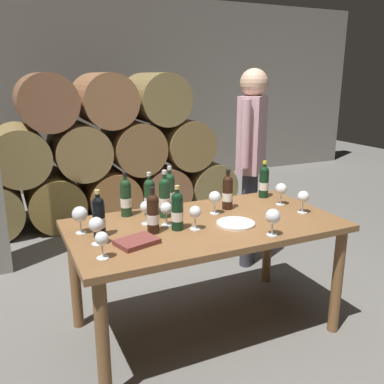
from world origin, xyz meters
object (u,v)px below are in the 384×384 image
wine_glass_3 (303,197)px  sommelier_presenting (251,150)px  wine_bottle_3 (264,182)px  wine_glass_0 (80,215)px  wine_bottle_2 (165,197)px  serving_plate (236,223)px  wine_bottle_5 (170,191)px  wine_bottle_8 (177,211)px  wine_bottle_7 (153,213)px  wine_glass_9 (215,198)px  wine_glass_8 (195,213)px  wine_glass_6 (273,217)px  wine_glass_2 (96,225)px  dining_table (205,236)px  wine_glass_4 (166,209)px  wine_bottle_1 (228,192)px  wine_glass_5 (146,208)px  wine_glass_1 (102,240)px  tasting_notebook (137,242)px  wine_glass_7 (281,190)px  wine_bottle_6 (126,197)px  wine_bottle_0 (99,217)px  wine_bottle_4 (150,197)px

wine_glass_3 → sommelier_presenting: bearing=81.3°
wine_bottle_3 → wine_glass_0: wine_bottle_3 is taller
wine_bottle_2 → wine_bottle_3: 0.86m
wine_bottle_2 → serving_plate: (0.35, -0.32, -0.13)m
wine_bottle_5 → wine_bottle_8: bearing=-105.5°
wine_bottle_7 → wine_glass_9: size_ratio=1.77×
wine_bottle_3 → wine_glass_8: (-0.77, -0.41, -0.02)m
wine_glass_6 → wine_bottle_3: bearing=59.2°
wine_glass_2 → sommelier_presenting: (1.51, 0.81, 0.17)m
dining_table → wine_glass_8: (-0.11, -0.08, 0.20)m
wine_glass_4 → sommelier_presenting: bearing=33.4°
wine_bottle_1 → wine_glass_4: (-0.51, -0.14, -0.02)m
wine_bottle_7 → wine_glass_2: 0.34m
wine_glass_5 → wine_glass_1: bearing=-133.4°
wine_glass_0 → tasting_notebook: 0.40m
wine_glass_1 → wine_glass_7: wine_glass_7 is taller
wine_bottle_2 → wine_glass_7: wine_bottle_2 is taller
wine_bottle_7 → sommelier_presenting: sommelier_presenting is taller
dining_table → wine_bottle_3: size_ratio=6.05×
wine_bottle_1 → wine_glass_2: wine_bottle_1 is taller
wine_glass_1 → wine_bottle_2: bearing=41.9°
wine_bottle_7 → wine_glass_6: (0.61, -0.33, -0.01)m
wine_glass_4 → wine_bottle_6: bearing=120.7°
wine_bottle_6 → wine_glass_9: 0.59m
wine_bottle_8 → wine_glass_6: size_ratio=1.70×
wine_glass_5 → serving_plate: (0.50, -0.24, -0.10)m
wine_bottle_1 → wine_glass_2: bearing=-165.5°
wine_bottle_2 → wine_bottle_5: wine_bottle_2 is taller
wine_glass_5 → sommelier_presenting: 1.33m
dining_table → wine_glass_3: (0.68, -0.10, 0.20)m
wine_bottle_6 → wine_bottle_0: bearing=-129.8°
wine_bottle_2 → wine_glass_4: 0.17m
wine_bottle_0 → wine_bottle_3: 1.35m
sommelier_presenting → wine_glass_3: bearing=-98.7°
wine_bottle_2 → wine_glass_7: (0.85, -0.10, -0.02)m
wine_bottle_1 → wine_glass_8: 0.46m
wine_glass_6 → wine_bottle_4: bearing=128.6°
tasting_notebook → serving_plate: size_ratio=0.92×
wine_glass_5 → wine_glass_7: bearing=-1.0°
wine_bottle_7 → wine_glass_4: (0.12, 0.08, -0.02)m
wine_glass_5 → wine_glass_3: bearing=-12.8°
wine_bottle_4 → serving_plate: 0.60m
wine_glass_0 → wine_glass_9: (0.88, -0.01, -0.00)m
wine_glass_0 → wine_glass_5: (0.40, -0.01, -0.01)m
wine_bottle_5 → wine_bottle_4: bearing=-162.1°
wine_bottle_5 → wine_glass_6: (0.35, -0.70, -0.02)m
dining_table → wine_bottle_0: wine_bottle_0 is taller
wine_glass_0 → sommelier_presenting: sommelier_presenting is taller
wine_glass_4 → wine_bottle_2: bearing=71.8°
dining_table → wine_glass_8: wine_glass_8 is taller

